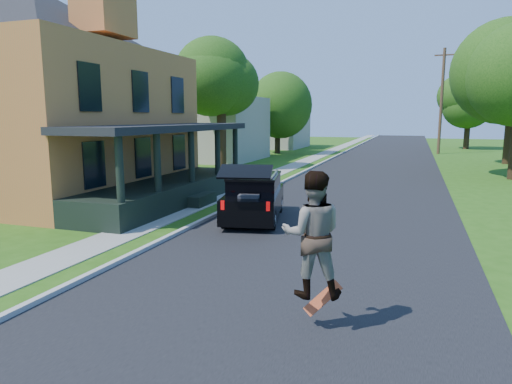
% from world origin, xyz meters
% --- Properties ---
extents(ground, '(140.00, 140.00, 0.00)m').
position_xyz_m(ground, '(0.00, 0.00, 0.00)').
color(ground, '#275110').
rests_on(ground, ground).
extents(street, '(8.00, 120.00, 0.02)m').
position_xyz_m(street, '(0.00, 20.00, 0.00)').
color(street, black).
rests_on(street, ground).
extents(curb, '(0.15, 120.00, 0.12)m').
position_xyz_m(curb, '(-4.05, 20.00, 0.00)').
color(curb, '#A7A6A1').
rests_on(curb, ground).
extents(sidewalk, '(1.30, 120.00, 0.03)m').
position_xyz_m(sidewalk, '(-5.60, 20.00, 0.00)').
color(sidewalk, gray).
rests_on(sidewalk, ground).
extents(front_walk, '(6.50, 1.20, 0.03)m').
position_xyz_m(front_walk, '(-9.50, 6.00, 0.00)').
color(front_walk, gray).
rests_on(front_walk, ground).
extents(main_house, '(15.56, 15.56, 10.10)m').
position_xyz_m(main_house, '(-12.80, 5.99, 4.92)').
color(main_house, '#C27538').
rests_on(main_house, ground).
extents(neighbor_house_mid, '(12.78, 12.78, 8.30)m').
position_xyz_m(neighbor_house_mid, '(-13.50, 24.00, 4.19)').
color(neighbor_house_mid, '#A69E93').
rests_on(neighbor_house_mid, ground).
extents(neighbor_house_far, '(12.78, 12.78, 8.30)m').
position_xyz_m(neighbor_house_far, '(-13.50, 40.00, 4.19)').
color(neighbor_house_far, '#A69E93').
rests_on(neighbor_house_far, ground).
extents(black_suv, '(2.46, 4.59, 2.03)m').
position_xyz_m(black_suv, '(-2.58, 4.24, 0.78)').
color(black_suv, black).
rests_on(black_suv, ground).
extents(skateboarder, '(1.15, 0.99, 2.02)m').
position_xyz_m(skateboarder, '(0.94, -3.00, 1.58)').
color(skateboarder, black).
rests_on(skateboarder, ground).
extents(skateboard, '(0.61, 0.40, 0.56)m').
position_xyz_m(skateboard, '(1.10, -2.83, 0.45)').
color(skateboard, '#A7330E').
rests_on(skateboard, ground).
extents(tree_left_mid, '(5.49, 5.38, 8.64)m').
position_xyz_m(tree_left_mid, '(-9.72, 17.94, 5.87)').
color(tree_left_mid, black).
rests_on(tree_left_mid, ground).
extents(tree_left_far, '(6.09, 5.91, 8.15)m').
position_xyz_m(tree_left_far, '(-10.08, 32.12, 5.11)').
color(tree_left_far, black).
rests_on(tree_left_far, ground).
extents(tree_right_far, '(7.10, 6.77, 8.27)m').
position_xyz_m(tree_right_far, '(7.58, 44.41, 5.38)').
color(tree_right_far, black).
rests_on(tree_right_far, ground).
extents(utility_pole_far, '(1.70, 0.29, 9.62)m').
position_xyz_m(utility_pole_far, '(4.50, 36.20, 4.96)').
color(utility_pole_far, '#472E21').
rests_on(utility_pole_far, ground).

